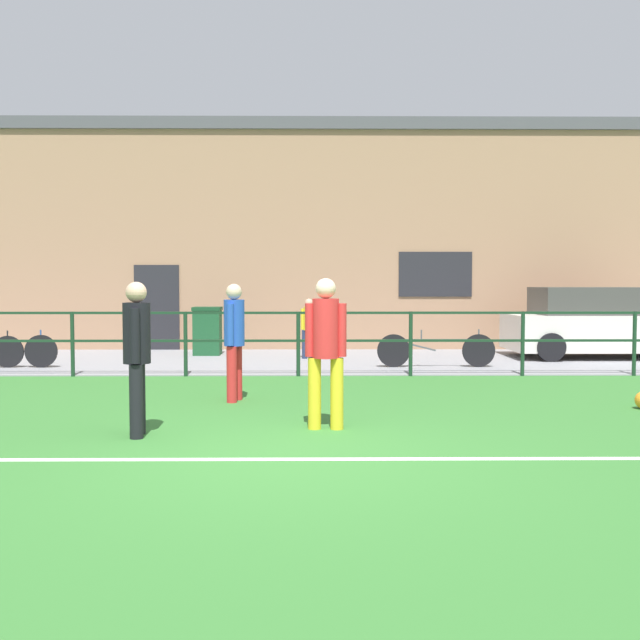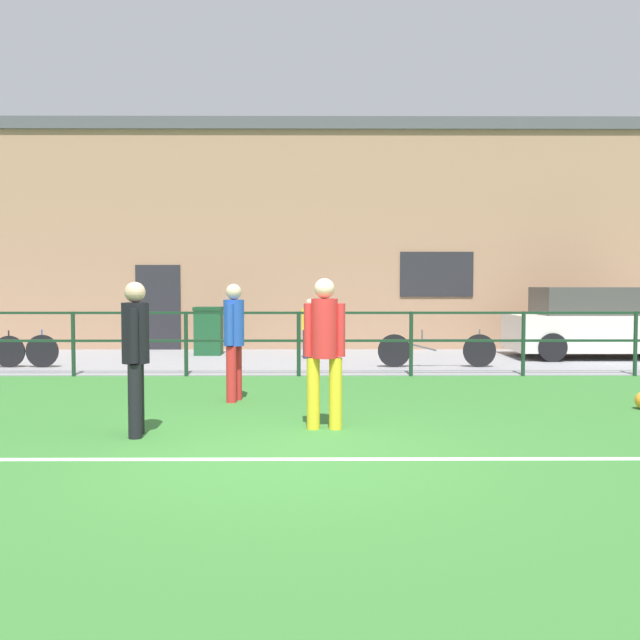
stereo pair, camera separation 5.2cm
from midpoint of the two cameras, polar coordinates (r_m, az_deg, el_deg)
ground at (r=7.06m, az=-2.92°, el=-10.80°), size 60.00×44.00×0.04m
field_line_touchline at (r=6.94m, az=-2.96°, el=-10.85°), size 36.00×0.11×0.00m
pavement_strip at (r=15.44m, az=-1.62°, el=-3.20°), size 48.00×5.00×0.02m
perimeter_fence at (r=12.89m, az=-1.83°, el=-1.12°), size 36.07×0.07×1.15m
clubhouse_facade at (r=19.09m, az=-1.43°, el=6.52°), size 28.00×2.56×5.69m
player_goalkeeper at (r=8.06m, az=-14.35°, el=-2.21°), size 0.29×0.45×1.67m
player_striker at (r=8.18m, az=0.27°, el=-1.88°), size 0.47×0.30×1.71m
player_winger at (r=10.21m, az=-6.89°, el=-1.16°), size 0.29×0.44×1.64m
spectator_child at (r=15.69m, az=-0.97°, el=-0.36°), size 0.35×0.23×1.30m
parked_car_red at (r=17.08m, az=20.78°, el=-0.30°), size 3.92×1.89×1.54m
bicycle_parked_1 at (r=14.31m, az=8.98°, el=-2.33°), size 2.30×0.04×0.74m
bicycle_parked_2 at (r=15.36m, az=-23.79°, el=-2.20°), size 2.14×0.04×0.73m
trash_bin_0 at (r=16.71m, az=-8.91°, el=-0.84°), size 0.64×0.54×1.10m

